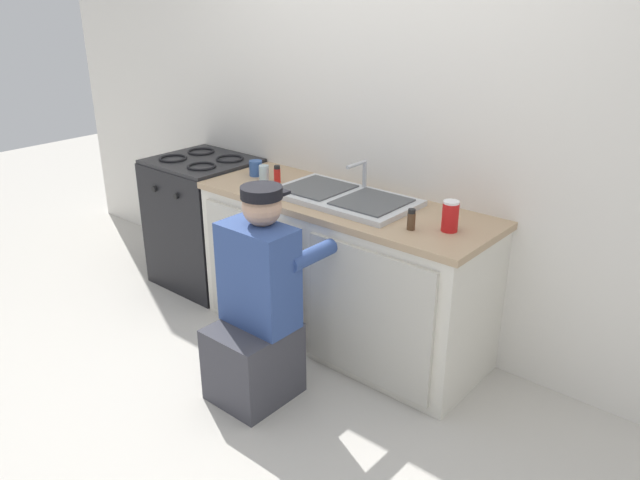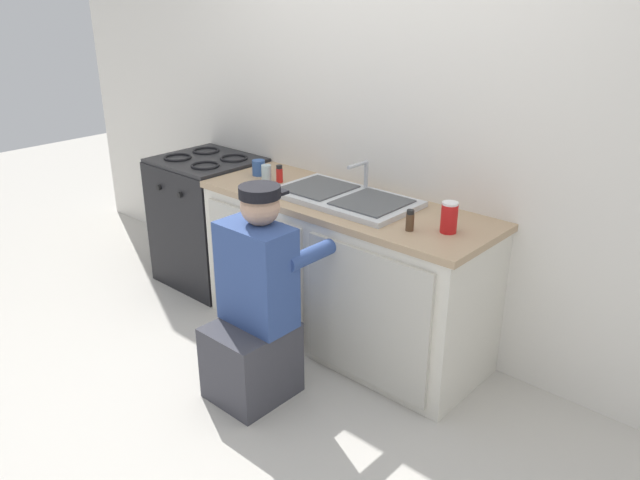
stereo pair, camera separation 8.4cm
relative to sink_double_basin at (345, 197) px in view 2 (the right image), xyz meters
name	(u,v)px [view 2 (the right image)]	position (x,y,z in m)	size (l,w,h in m)	color
ground_plane	(308,357)	(0.00, -0.30, -0.89)	(12.00, 12.00, 0.00)	beige
back_wall	(385,122)	(0.00, 0.35, 0.36)	(6.00, 0.10, 2.50)	silver
counter_cabinet	(342,275)	(0.00, -0.01, -0.47)	(1.71, 0.62, 0.83)	silver
countertop	(344,204)	(0.00, 0.00, -0.04)	(1.75, 0.62, 0.04)	tan
sink_double_basin	(345,197)	(0.00, 0.00, 0.00)	(0.80, 0.44, 0.19)	silver
stove_range	(210,220)	(-1.21, 0.00, -0.44)	(0.65, 0.62, 0.90)	black
plumber_person	(255,312)	(0.01, -0.70, -0.43)	(0.42, 0.61, 1.10)	#3F3F47
soda_cup_red	(449,217)	(0.67, -0.03, 0.06)	(0.08, 0.08, 0.15)	red
spice_bottle_red	(279,174)	(-0.51, 0.00, 0.03)	(0.04, 0.04, 0.10)	red
spice_bottle_pepper	(410,221)	(0.52, -0.13, 0.03)	(0.04, 0.04, 0.10)	#513823
water_glass	(266,173)	(-0.58, -0.04, 0.03)	(0.06, 0.06, 0.10)	#ADC6CC
coffee_mug	(259,168)	(-0.70, 0.02, 0.03)	(0.13, 0.08, 0.09)	#335699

